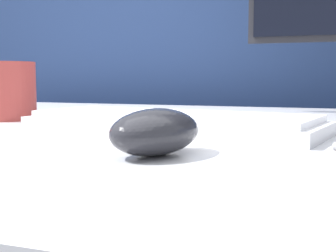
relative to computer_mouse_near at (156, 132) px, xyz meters
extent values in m
cube|color=navy|center=(-0.01, 0.85, -0.20)|extent=(5.00, 0.03, 1.17)
ellipsoid|color=#232328|center=(0.00, 0.00, 0.00)|extent=(0.08, 0.12, 0.04)
cube|color=silver|center=(-0.05, 0.18, -0.01)|extent=(0.40, 0.20, 0.02)
cube|color=white|center=(-0.05, 0.18, 0.00)|extent=(0.38, 0.18, 0.01)
cylinder|color=#A33833|center=(-0.36, 0.24, 0.03)|extent=(0.09, 0.09, 0.09)
camera|label=1|loc=(0.15, -0.38, 0.05)|focal=50.00mm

